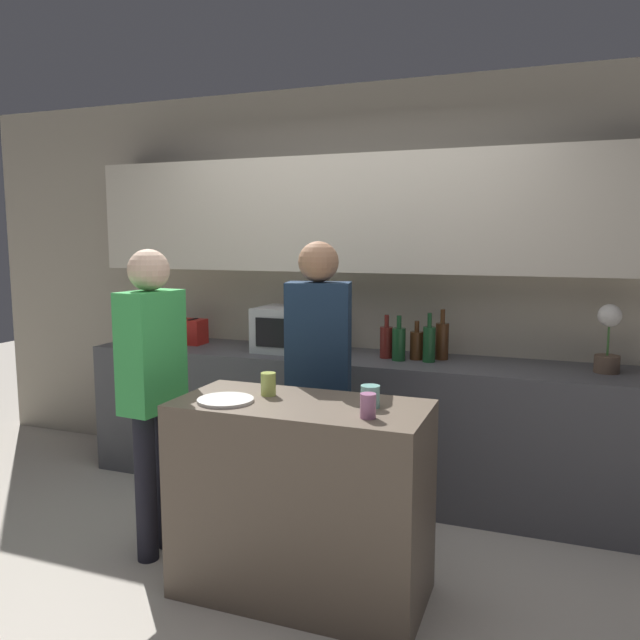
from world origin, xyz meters
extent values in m
plane|color=beige|center=(0.00, 0.00, 0.00)|extent=(14.00, 14.00, 0.00)
cube|color=#B2A893|center=(0.00, 1.74, 1.35)|extent=(6.40, 0.08, 2.70)
cube|color=beige|center=(0.00, 1.54, 1.83)|extent=(3.74, 0.32, 0.75)
cube|color=#4C4C51|center=(0.00, 1.39, 0.45)|extent=(3.60, 0.62, 0.91)
cube|color=brown|center=(0.19, 0.13, 0.46)|extent=(1.16, 0.55, 0.93)
cube|color=#B7BABC|center=(-0.38, 1.42, 1.06)|extent=(0.52, 0.38, 0.30)
cube|color=black|center=(-0.43, 1.23, 1.06)|extent=(0.31, 0.01, 0.19)
cube|color=#B21E19|center=(-1.23, 1.42, 1.00)|extent=(0.26, 0.16, 0.18)
cube|color=black|center=(-1.28, 1.42, 1.09)|extent=(0.02, 0.11, 0.01)
cube|color=black|center=(-1.18, 1.42, 1.09)|extent=(0.02, 0.11, 0.01)
cylinder|color=brown|center=(1.56, 1.42, 0.96)|extent=(0.14, 0.14, 0.10)
cylinder|color=#38662D|center=(1.56, 1.42, 1.10)|extent=(0.01, 0.01, 0.18)
sphere|color=silver|center=(1.56, 1.42, 1.24)|extent=(0.13, 0.13, 0.13)
cylinder|color=maroon|center=(0.26, 1.41, 1.01)|extent=(0.08, 0.08, 0.20)
cylinder|color=maroon|center=(0.26, 1.41, 1.15)|extent=(0.03, 0.03, 0.08)
cylinder|color=#194723|center=(0.36, 1.35, 1.01)|extent=(0.08, 0.08, 0.21)
cylinder|color=#194723|center=(0.36, 1.35, 1.15)|extent=(0.03, 0.03, 0.08)
cylinder|color=#472814|center=(0.45, 1.43, 0.99)|extent=(0.08, 0.08, 0.18)
cylinder|color=#472814|center=(0.45, 1.43, 1.12)|extent=(0.03, 0.03, 0.07)
cylinder|color=#194723|center=(0.54, 1.37, 1.02)|extent=(0.08, 0.08, 0.22)
cylinder|color=#194723|center=(0.54, 1.37, 1.17)|extent=(0.03, 0.03, 0.09)
cylinder|color=#472814|center=(0.60, 1.49, 1.02)|extent=(0.08, 0.08, 0.23)
cylinder|color=#472814|center=(0.60, 1.49, 1.18)|extent=(0.03, 0.03, 0.09)
cylinder|color=white|center=(-0.13, 0.02, 0.93)|extent=(0.26, 0.26, 0.01)
cylinder|color=#80C6BA|center=(0.51, 0.16, 0.97)|extent=(0.09, 0.09, 0.10)
cylinder|color=#B56F9D|center=(0.55, 0.00, 0.98)|extent=(0.07, 0.07, 0.10)
cylinder|color=#B1C459|center=(0.00, 0.20, 0.98)|extent=(0.07, 0.07, 0.11)
cylinder|color=black|center=(0.16, 0.68, 0.40)|extent=(0.11, 0.11, 0.80)
cylinder|color=black|center=(0.00, 0.65, 0.40)|extent=(0.11, 0.11, 0.80)
cube|color=#1A2E48|center=(0.08, 0.66, 1.12)|extent=(0.37, 0.26, 0.64)
sphere|color=#9E7051|center=(0.08, 0.66, 1.55)|extent=(0.22, 0.22, 0.22)
cylinder|color=black|center=(-0.66, 0.29, 0.39)|extent=(0.11, 0.11, 0.78)
cylinder|color=black|center=(-0.67, 0.13, 0.39)|extent=(0.11, 0.11, 0.78)
cube|color=green|center=(-0.67, 0.21, 1.09)|extent=(0.22, 0.36, 0.62)
sphere|color=beige|center=(-0.67, 0.21, 1.51)|extent=(0.21, 0.21, 0.21)
camera|label=1|loc=(1.26, -2.43, 1.67)|focal=35.00mm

